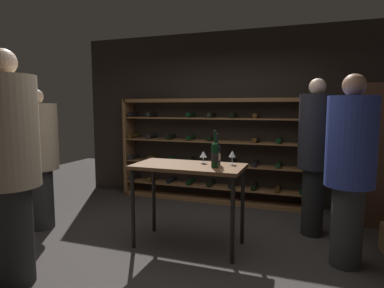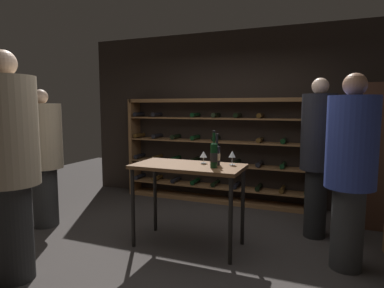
# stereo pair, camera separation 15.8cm
# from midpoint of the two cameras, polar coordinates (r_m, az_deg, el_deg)

# --- Properties ---
(ground_plane) EXTENTS (10.39, 10.39, 0.00)m
(ground_plane) POSITION_cam_midpoint_polar(r_m,az_deg,el_deg) (3.84, -2.38, -18.08)
(ground_plane) COLOR #383330
(back_wall) EXTENTS (5.45, 0.10, 2.83)m
(back_wall) POSITION_cam_midpoint_polar(r_m,az_deg,el_deg) (5.59, 6.03, 4.61)
(back_wall) COLOR black
(back_wall) RESTS_ON ground
(wine_rack) EXTENTS (3.19, 0.32, 1.73)m
(wine_rack) POSITION_cam_midpoint_polar(r_m,az_deg,el_deg) (5.51, 2.48, -1.28)
(wine_rack) COLOR brown
(wine_rack) RESTS_ON ground
(tasting_table) EXTENTS (1.24, 0.63, 0.94)m
(tasting_table) POSITION_cam_midpoint_polar(r_m,az_deg,el_deg) (3.73, -1.83, -5.22)
(tasting_table) COLOR brown
(tasting_table) RESTS_ON ground
(person_bystander_red_print) EXTENTS (0.49, 0.49, 1.82)m
(person_bystander_red_print) POSITION_cam_midpoint_polar(r_m,az_deg,el_deg) (4.73, -25.91, -1.41)
(person_bystander_red_print) COLOR #2B2B2B
(person_bystander_red_print) RESTS_ON ground
(person_guest_blue_shirt) EXTENTS (0.47, 0.47, 1.91)m
(person_guest_blue_shirt) POSITION_cam_midpoint_polar(r_m,az_deg,el_deg) (3.54, 24.53, -2.98)
(person_guest_blue_shirt) COLOR #2D2D2D
(person_guest_blue_shirt) RESTS_ON ground
(person_guest_khaki) EXTENTS (0.40, 0.40, 1.93)m
(person_guest_khaki) POSITION_cam_midpoint_polar(r_m,az_deg,el_deg) (4.26, 19.50, -0.90)
(person_guest_khaki) COLOR black
(person_guest_khaki) RESTS_ON ground
(person_guest_plum_blouse) EXTENTS (0.51, 0.51, 2.08)m
(person_guest_plum_blouse) POSITION_cam_midpoint_polar(r_m,az_deg,el_deg) (3.32, -30.34, -2.17)
(person_guest_plum_blouse) COLOR #272727
(person_guest_plum_blouse) RESTS_ON ground
(display_cabinet) EXTENTS (0.44, 0.36, 1.90)m
(display_cabinet) POSITION_cam_midpoint_polar(r_m,az_deg,el_deg) (4.98, 27.87, -1.72)
(display_cabinet) COLOR #4C2D1E
(display_cabinet) RESTS_ON ground
(wine_bottle_red_label) EXTENTS (0.08, 0.08, 0.35)m
(wine_bottle_red_label) POSITION_cam_midpoint_polar(r_m,az_deg,el_deg) (3.68, 3.13, -1.78)
(wine_bottle_red_label) COLOR black
(wine_bottle_red_label) RESTS_ON tasting_table
(wine_bottle_black_capsule) EXTENTS (0.08, 0.08, 0.40)m
(wine_bottle_black_capsule) POSITION_cam_midpoint_polar(r_m,az_deg,el_deg) (3.51, 2.69, -1.82)
(wine_bottle_black_capsule) COLOR black
(wine_bottle_black_capsule) RESTS_ON tasting_table
(wine_glass_stemmed_center) EXTENTS (0.08, 0.08, 0.14)m
(wine_glass_stemmed_center) POSITION_cam_midpoint_polar(r_m,az_deg,el_deg) (3.80, 0.78, -1.87)
(wine_glass_stemmed_center) COLOR silver
(wine_glass_stemmed_center) RESTS_ON tasting_table
(wine_glass_stemmed_right) EXTENTS (0.08, 0.08, 0.16)m
(wine_glass_stemmed_right) POSITION_cam_midpoint_polar(r_m,az_deg,el_deg) (3.72, 5.77, -1.81)
(wine_glass_stemmed_right) COLOR silver
(wine_glass_stemmed_right) RESTS_ON tasting_table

